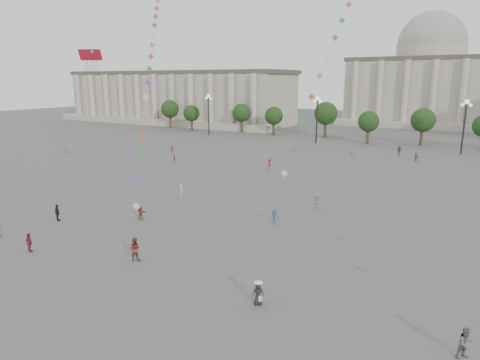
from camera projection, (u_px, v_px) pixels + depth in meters
The scene contains 27 objects.
ground at pixel (173, 272), 32.70m from camera, with size 360.00×360.00×0.00m, color #575552.
hall_west at pixel (176, 97), 146.58m from camera, with size 84.00×26.22×17.20m.
hall_central at pixel (428, 80), 137.74m from camera, with size 48.30×34.30×35.50m.
tree_row at pixel (392, 120), 96.84m from camera, with size 137.12×5.12×8.00m.
lamp_post_far_west at pixel (209, 107), 111.96m from camera, with size 2.00×0.90×10.65m.
lamp_post_mid_west at pixel (317, 111), 97.11m from camera, with size 2.00×0.90×10.65m.
lamp_post_mid_east at pixel (465, 117), 82.26m from camera, with size 2.00×0.90×10.65m.
person_crowd_0 at pixel (399, 151), 82.62m from camera, with size 1.14×0.47×1.94m, color navy.
person_crowd_1 at pixel (66, 147), 88.14m from camera, with size 0.78×0.61×1.60m, color #B0B0AC.
person_crowd_2 at pixel (172, 150), 84.59m from camera, with size 1.05×0.60×1.62m, color maroon.
person_crowd_4 at pixel (352, 152), 80.98m from camera, with size 1.66×0.53×1.79m, color beige.
person_crowd_6 at pixel (317, 201), 48.30m from camera, with size 1.20×0.69×1.86m, color slate.
person_crowd_10 at pixel (318, 142), 95.21m from camera, with size 0.56×0.37×1.53m, color beige.
person_crowd_12 at pixel (416, 157), 76.25m from camera, with size 1.62×0.52×1.74m, color slate.
person_crowd_13 at pixel (181, 191), 52.70m from camera, with size 0.66×0.43×1.81m, color #BAB9B6.
person_crowd_16 at pixel (294, 147), 87.92m from camera, with size 1.03×0.43×1.75m, color #5B5B5F.
person_crowd_17 at pixel (270, 164), 69.60m from camera, with size 1.17×0.67×1.81m, color maroon.
person_crowd_18 at pixel (174, 159), 74.87m from camera, with size 0.96×0.40×1.65m, color slate.
tourist_0 at pixel (29, 243), 36.32m from camera, with size 0.99×0.41×1.70m, color maroon.
tourist_1 at pixel (57, 213), 44.34m from camera, with size 1.04×0.43×1.77m, color black.
tourist_2 at pixel (141, 212), 44.91m from camera, with size 1.38×0.44×1.49m, color #9C392A.
kite_flyer_0 at pixel (135, 249), 34.65m from camera, with size 0.95×0.74×1.95m, color maroon.
kite_flyer_1 at pixel (274, 216), 43.59m from camera, with size 0.96×0.55×1.48m, color navy.
kite_flyer_2 at pixel (465, 343), 22.42m from camera, with size 0.85×0.66×1.74m, color #5B5A5F.
hat_person at pixel (258, 293), 27.80m from camera, with size 0.91×0.85×1.69m.
dragon_kite at pixel (90, 64), 41.31m from camera, with size 2.21×5.37×17.78m.
kite_train_west at pixel (157, 14), 60.14m from camera, with size 35.66×47.71×72.84m.
Camera 1 is at (19.76, -23.42, 14.36)m, focal length 32.00 mm.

